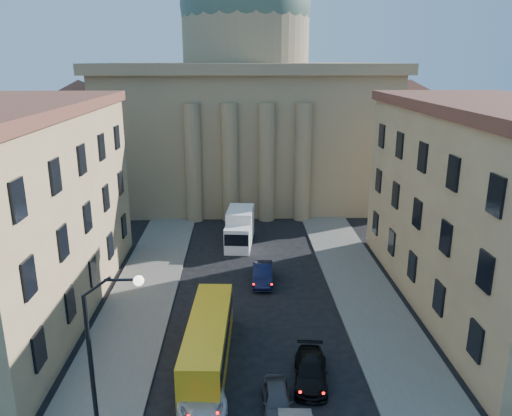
# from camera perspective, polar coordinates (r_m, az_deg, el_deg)

# --- Properties ---
(sidewalk_left) EXTENTS (5.00, 60.00, 0.15)m
(sidewalk_left) POSITION_cam_1_polar(r_m,az_deg,el_deg) (34.47, -14.68, -14.04)
(sidewalk_left) COLOR #5E5B56
(sidewalk_left) RESTS_ON ground
(sidewalk_right) EXTENTS (5.00, 60.00, 0.15)m
(sidewalk_right) POSITION_cam_1_polar(r_m,az_deg,el_deg) (34.98, 14.50, -13.54)
(sidewalk_right) COLOR #5E5B56
(sidewalk_right) RESTS_ON ground
(church) EXTENTS (68.02, 28.76, 36.60)m
(church) POSITION_cam_1_polar(r_m,az_deg,el_deg) (66.63, -1.14, 11.84)
(church) COLOR #8A7755
(church) RESTS_ON ground
(building_left) EXTENTS (11.60, 26.60, 14.70)m
(building_left) POSITION_cam_1_polar(r_m,az_deg,el_deg) (37.90, -26.84, -0.40)
(building_left) COLOR tan
(building_left) RESTS_ON ground
(building_right) EXTENTS (11.60, 26.60, 14.70)m
(building_right) POSITION_cam_1_polar(r_m,az_deg,el_deg) (38.82, 25.76, 0.11)
(building_right) COLOR tan
(building_right) RESTS_ON ground
(street_lamp) EXTENTS (2.62, 0.44, 8.83)m
(street_lamp) POSITION_cam_1_polar(r_m,az_deg,el_deg) (23.18, -17.17, -15.48)
(street_lamp) COLOR black
(street_lamp) RESTS_ON ground
(car_left_mid) EXTENTS (3.15, 5.72, 1.52)m
(car_left_mid) POSITION_cam_1_polar(r_m,az_deg,el_deg) (28.16, -6.36, -19.54)
(car_left_mid) COLOR silver
(car_left_mid) RESTS_ON ground
(car_right_mid) EXTENTS (2.32, 4.66, 1.30)m
(car_right_mid) POSITION_cam_1_polar(r_m,az_deg,el_deg) (29.43, 6.25, -18.02)
(car_right_mid) COLOR black
(car_right_mid) RESTS_ON ground
(car_right_far) EXTENTS (1.51, 3.74, 1.27)m
(car_right_far) POSITION_cam_1_polar(r_m,az_deg,el_deg) (27.29, 2.43, -21.09)
(car_right_far) COLOR #434348
(car_right_far) RESTS_ON ground
(car_right_distant) EXTENTS (1.79, 4.59, 1.49)m
(car_right_distant) POSITION_cam_1_polar(r_m,az_deg,el_deg) (40.59, 0.76, -7.55)
(car_right_distant) COLOR black
(car_right_distant) RESTS_ON ground
(city_bus) EXTENTS (2.76, 9.96, 2.78)m
(city_bus) POSITION_cam_1_polar(r_m,az_deg,el_deg) (30.48, -5.48, -14.77)
(city_bus) COLOR yellow
(city_bus) RESTS_ON ground
(box_truck) EXTENTS (2.98, 6.28, 3.34)m
(box_truck) POSITION_cam_1_polar(r_m,az_deg,el_deg) (48.53, -1.89, -2.39)
(box_truck) COLOR white
(box_truck) RESTS_ON ground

